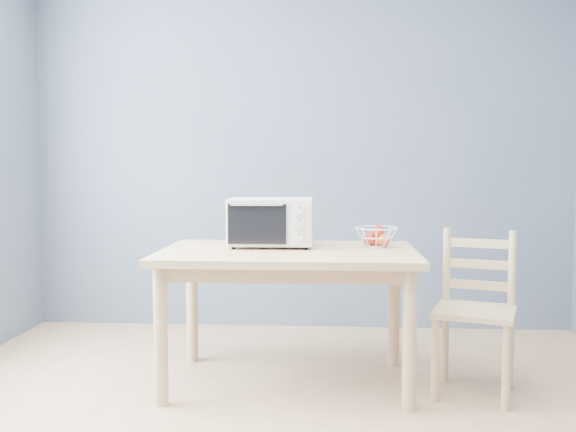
# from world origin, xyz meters

# --- Properties ---
(room) EXTENTS (4.01, 4.51, 2.61)m
(room) POSITION_xyz_m (0.00, 0.00, 1.30)
(room) COLOR tan
(room) RESTS_ON ground
(dining_table) EXTENTS (1.40, 0.90, 0.75)m
(dining_table) POSITION_xyz_m (-0.01, 0.96, 0.65)
(dining_table) COLOR tan
(dining_table) RESTS_ON ground
(toaster_oven) EXTENTS (0.47, 0.35, 0.28)m
(toaster_oven) POSITION_xyz_m (-0.14, 1.09, 0.90)
(toaster_oven) COLOR silver
(toaster_oven) RESTS_ON dining_table
(fruit_basket) EXTENTS (0.26, 0.26, 0.12)m
(fruit_basket) POSITION_xyz_m (0.48, 1.12, 0.81)
(fruit_basket) COLOR white
(fruit_basket) RESTS_ON dining_table
(dining_chair) EXTENTS (0.51, 0.51, 0.87)m
(dining_chair) POSITION_xyz_m (0.99, 0.88, 0.43)
(dining_chair) COLOR tan
(dining_chair) RESTS_ON ground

